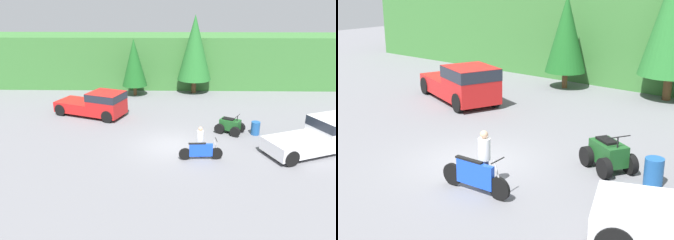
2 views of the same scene
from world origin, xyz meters
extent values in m
plane|color=slate|center=(0.00, 0.00, 0.00)|extent=(80.00, 80.00, 0.00)
cube|color=#387033|center=(0.00, 16.00, 2.54)|extent=(44.00, 6.00, 5.08)
cylinder|color=brown|center=(-3.55, 11.40, 0.47)|extent=(0.31, 0.31, 0.94)
cone|color=#19561E|center=(-3.55, 11.40, 3.08)|extent=(2.30, 2.30, 4.28)
cylinder|color=brown|center=(1.99, 12.39, 0.65)|extent=(0.43, 0.43, 1.30)
cone|color=#236628|center=(1.99, 12.39, 4.27)|extent=(3.18, 3.18, 5.93)
cube|color=red|center=(-4.94, 5.13, 1.11)|extent=(3.00, 2.84, 1.72)
cube|color=#1E232D|center=(-4.94, 5.13, 1.67)|extent=(3.03, 2.86, 0.55)
cube|color=red|center=(-7.45, 6.07, 0.64)|extent=(3.50, 3.02, 0.79)
cylinder|color=black|center=(-4.02, 5.82, 0.45)|extent=(0.95, 0.58, 0.90)
cylinder|color=black|center=(-4.71, 3.99, 0.45)|extent=(0.95, 0.58, 0.90)
cylinder|color=black|center=(-7.93, 7.30, 0.45)|extent=(0.95, 0.58, 0.90)
cylinder|color=black|center=(-8.62, 5.47, 0.45)|extent=(0.95, 0.58, 0.90)
cube|color=silver|center=(9.68, -0.07, 1.11)|extent=(3.20, 2.93, 1.72)
cube|color=#1E232D|center=(9.68, -0.07, 1.67)|extent=(3.23, 2.96, 0.55)
cube|color=silver|center=(7.00, -1.14, 0.64)|extent=(3.74, 3.15, 0.79)
cylinder|color=black|center=(9.99, 1.10, 0.45)|extent=(0.94, 0.59, 0.90)
cylinder|color=black|center=(5.70, -0.60, 0.45)|extent=(0.94, 0.59, 0.90)
cylinder|color=black|center=(6.42, -2.42, 0.45)|extent=(0.94, 0.59, 0.90)
cylinder|color=black|center=(2.52, -1.70, 0.35)|extent=(0.70, 0.14, 0.70)
cylinder|color=black|center=(0.77, -1.80, 0.35)|extent=(0.70, 0.14, 0.70)
cube|color=blue|center=(1.64, -1.75, 0.58)|extent=(1.31, 0.24, 0.74)
cylinder|color=#B7B7BC|center=(2.47, -1.70, 0.77)|extent=(0.31, 0.07, 0.82)
cylinder|color=black|center=(2.47, -1.70, 1.20)|extent=(0.07, 0.60, 0.04)
cube|color=black|center=(1.42, -1.76, 0.98)|extent=(0.96, 0.20, 0.06)
cylinder|color=black|center=(4.60, 2.37, 0.33)|extent=(0.69, 0.53, 0.67)
cylinder|color=black|center=(4.11, 1.55, 0.33)|extent=(0.69, 0.53, 0.67)
cylinder|color=black|center=(3.65, 2.93, 0.33)|extent=(0.69, 0.53, 0.67)
cylinder|color=black|center=(3.16, 2.11, 0.33)|extent=(0.69, 0.53, 0.67)
cube|color=#194C1E|center=(3.88, 2.24, 0.59)|extent=(1.49, 1.30, 0.68)
cylinder|color=black|center=(4.29, 2.00, 1.11)|extent=(0.07, 0.07, 0.35)
cylinder|color=black|center=(4.29, 2.00, 1.28)|extent=(0.49, 0.80, 0.04)
cube|color=black|center=(3.76, 2.31, 0.97)|extent=(0.86, 0.75, 0.08)
cylinder|color=navy|center=(1.58, -1.21, 0.44)|extent=(0.24, 0.24, 0.89)
cylinder|color=navy|center=(1.65, -1.39, 0.44)|extent=(0.24, 0.24, 0.89)
cylinder|color=white|center=(1.62, -1.30, 1.22)|extent=(0.48, 0.48, 0.67)
sphere|color=tan|center=(1.62, -1.30, 1.67)|extent=(0.31, 0.31, 0.24)
cylinder|color=#1E5193|center=(5.52, 1.99, 0.44)|extent=(0.58, 0.58, 0.88)
camera|label=1|loc=(0.16, -18.25, 8.41)|focal=35.00mm
camera|label=2|loc=(10.25, -10.94, 6.10)|focal=50.00mm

